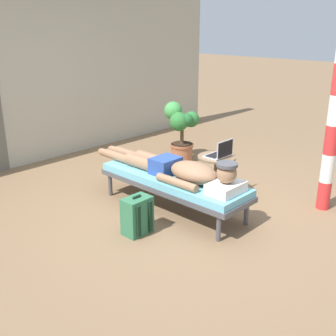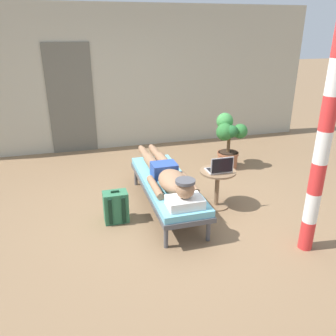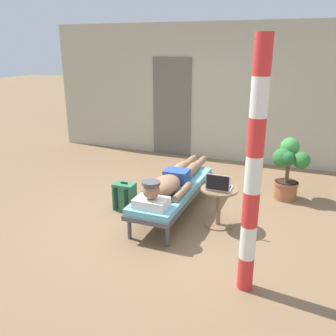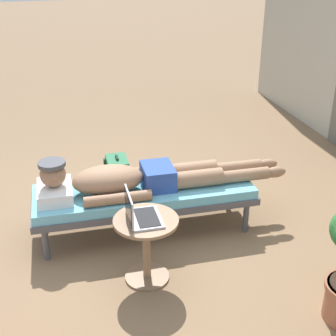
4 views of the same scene
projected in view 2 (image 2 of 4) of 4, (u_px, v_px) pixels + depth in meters
name	position (u px, v px, depth m)	size (l,w,h in m)	color
ground_plane	(173.00, 212.00, 4.57)	(40.00, 40.00, 0.00)	#846647
house_wall_back	(127.00, 79.00, 6.69)	(7.60, 0.20, 2.70)	#B2AD99
house_door_panel	(71.00, 100.00, 6.44)	(0.84, 0.03, 2.04)	#625F54
lounge_chair	(167.00, 185.00, 4.53)	(0.60, 1.92, 0.42)	#4C4C51
person_reclining	(168.00, 175.00, 4.39)	(0.53, 2.17, 0.33)	white
side_table	(217.00, 182.00, 4.59)	(0.48, 0.48, 0.52)	#8C6B4C
laptop	(220.00, 168.00, 4.46)	(0.31, 0.24, 0.23)	silver
backpack	(116.00, 207.00, 4.29)	(0.30, 0.26, 0.42)	#33724C
potted_plant	(228.00, 139.00, 5.85)	(0.54, 0.52, 0.93)	#9E5B3D
porch_post	(322.00, 147.00, 3.38)	(0.15, 0.15, 2.36)	red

